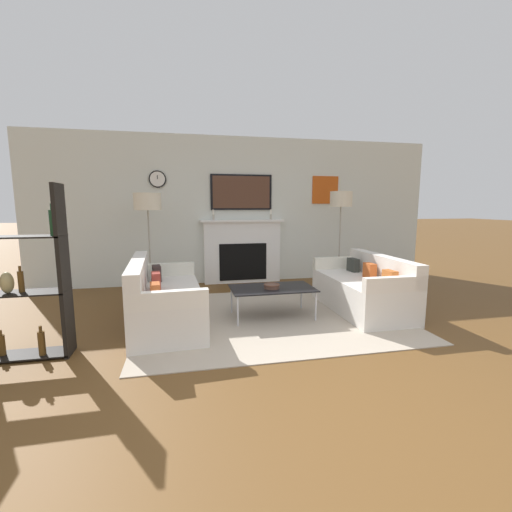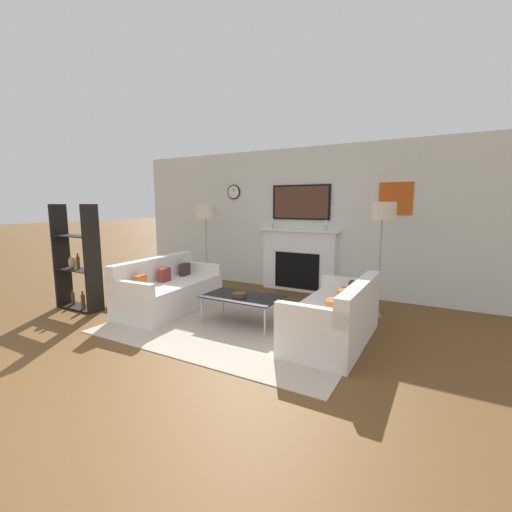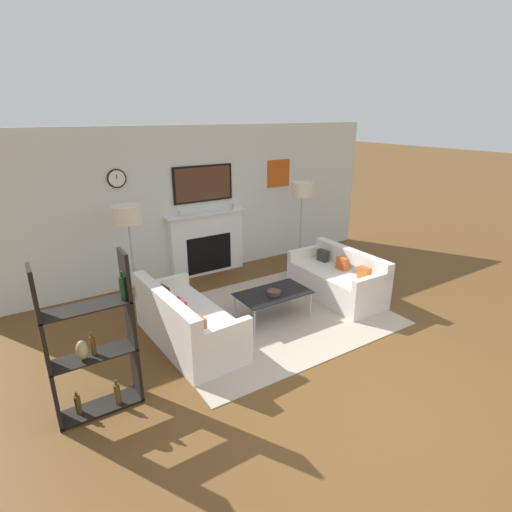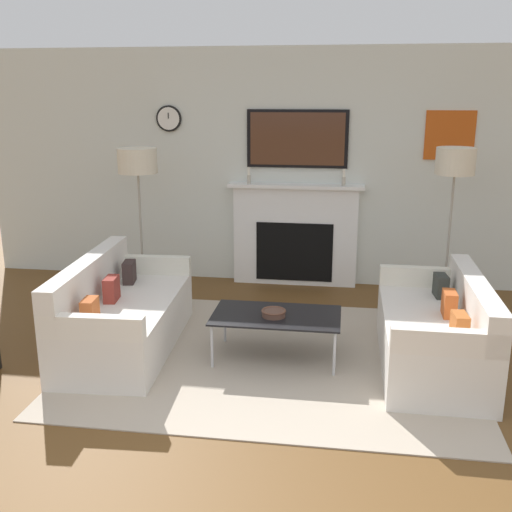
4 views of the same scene
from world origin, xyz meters
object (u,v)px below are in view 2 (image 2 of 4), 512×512
object	(u,v)px
coffee_table	(242,298)
floor_lamp_left	(206,213)
couch_right	(336,318)
couch_left	(169,291)
floor_lamp_right	(383,213)
decorative_bowl	(239,294)
shelf_unit	(77,262)

from	to	relation	value
coffee_table	floor_lamp_left	world-z (taller)	floor_lamp_left
couch_right	couch_left	bearing A→B (deg)	-179.96
couch_left	coffee_table	bearing A→B (deg)	-0.83
floor_lamp_left	floor_lamp_right	bearing A→B (deg)	0.00
coffee_table	decorative_bowl	size ratio (longest dim) A/B	5.19
decorative_bowl	floor_lamp_right	xyz separation A→B (m)	(1.60, 1.40, 1.10)
couch_left	decorative_bowl	xyz separation A→B (m)	(1.36, -0.06, 0.14)
floor_lamp_right	shelf_unit	bearing A→B (deg)	-154.33
couch_left	coffee_table	xyz separation A→B (m)	(1.37, -0.02, 0.08)
floor_lamp_left	floor_lamp_right	world-z (taller)	floor_lamp_right
couch_left	floor_lamp_left	xyz separation A→B (m)	(-0.26, 1.33, 1.20)
floor_lamp_right	shelf_unit	xyz separation A→B (m)	(-4.21, -2.02, -0.77)
floor_lamp_left	floor_lamp_right	xyz separation A→B (m)	(3.21, 0.00, 0.04)
floor_lamp_left	shelf_unit	xyz separation A→B (m)	(-1.00, -2.02, -0.72)
couch_right	shelf_unit	xyz separation A→B (m)	(-3.94, -0.69, 0.47)
coffee_table	couch_left	bearing A→B (deg)	179.17
decorative_bowl	floor_lamp_left	size ratio (longest dim) A/B	0.13
decorative_bowl	coffee_table	bearing A→B (deg)	66.34
couch_right	floor_lamp_right	size ratio (longest dim) A/B	0.96
decorative_bowl	couch_right	bearing A→B (deg)	2.69
couch_right	coffee_table	size ratio (longest dim) A/B	1.52
coffee_table	decorative_bowl	distance (m)	0.07
floor_lamp_right	floor_lamp_left	bearing A→B (deg)	-180.00
couch_left	coffee_table	distance (m)	1.38
decorative_bowl	couch_left	bearing A→B (deg)	177.44
couch_left	shelf_unit	world-z (taller)	shelf_unit
coffee_table	floor_lamp_left	xyz separation A→B (m)	(-1.63, 1.35, 1.12)
shelf_unit	coffee_table	bearing A→B (deg)	14.24
decorative_bowl	floor_lamp_left	world-z (taller)	floor_lamp_left
couch_left	couch_right	bearing A→B (deg)	0.04
couch_left	floor_lamp_right	bearing A→B (deg)	24.33
couch_right	floor_lamp_right	distance (m)	1.84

